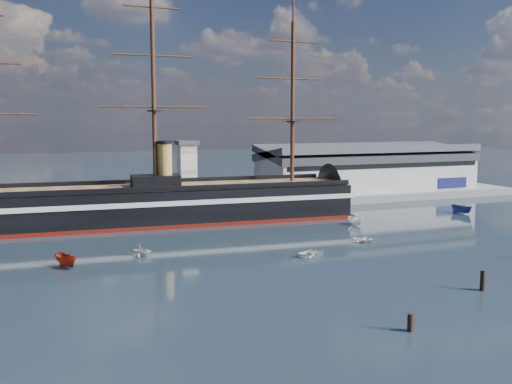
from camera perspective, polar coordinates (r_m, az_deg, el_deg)
name	(u,v)px	position (r m, az deg, el deg)	size (l,w,h in m)	color
ground	(218,238)	(106.86, -3.82, -4.62)	(600.00, 600.00, 0.00)	#1D282F
quay	(212,208)	(143.61, -4.45, -1.56)	(180.00, 18.00, 2.00)	slate
warehouse	(367,169)	(166.66, 11.06, 2.31)	(63.00, 21.00, 11.60)	#B7BABC
quay_tower	(187,171)	(137.64, -6.91, 2.12)	(5.00, 5.00, 15.00)	silver
warship	(139,205)	(122.69, -11.67, -1.29)	(113.38, 22.06, 53.94)	black
motorboat_a	(67,267)	(90.53, -18.39, -7.16)	(6.28, 2.30, 2.51)	#9A2C15
motorboat_b	(313,256)	(93.28, 5.71, -6.40)	(3.02, 1.21, 1.41)	white
motorboat_c	(355,225)	(121.40, 9.90, -3.27)	(5.22, 1.91, 2.09)	white
motorboat_d	(141,256)	(94.85, -11.43, -6.28)	(5.63, 2.44, 2.06)	silver
motorboat_e	(366,242)	(105.00, 10.92, -4.95)	(2.92, 1.17, 1.36)	silver
motorboat_f	(461,213)	(142.83, 19.86, -2.02)	(6.29, 2.31, 2.51)	navy
piling_near_mid	(410,331)	(63.34, 15.15, -13.30)	(0.64, 0.64, 2.60)	black
piling_near_right	(482,291)	(80.30, 21.68, -9.14)	(0.64, 0.64, 3.38)	black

